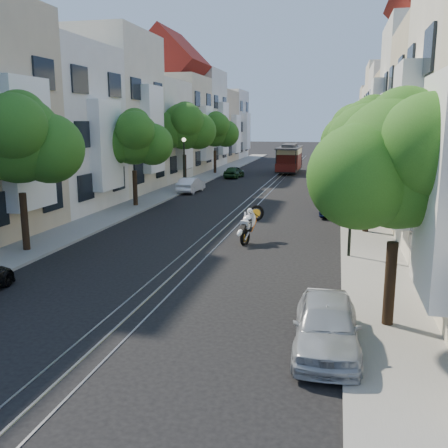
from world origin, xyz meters
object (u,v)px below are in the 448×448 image
Objects in this scene: tree_e_a at (401,166)px; parked_car_w_mid at (191,185)px; tree_w_b at (134,139)px; tree_w_c at (185,127)px; tree_e_c at (362,135)px; lamp_east at (352,190)px; parked_car_e_near at (326,325)px; tree_e_d at (357,129)px; lamp_west at (184,156)px; parked_car_w_far at (234,172)px; parked_car_e_far at (336,180)px; tree_w_a at (19,141)px; parked_car_e_mid at (334,204)px; tree_e_b at (372,138)px; tree_w_d at (215,131)px; sportbike_rider at (249,223)px; cable_car at (289,157)px.

tree_e_a is 27.92m from parked_car_w_mid.
tree_w_c is at bearing 90.00° from tree_w_b.
lamp_east is (-0.96, -15.98, -1.75)m from tree_e_c.
tree_e_d is at bearing 85.49° from parked_car_e_near.
lamp_east and lamp_west have the same top height.
tree_e_c is 13.55m from parked_car_w_mid.
parked_car_w_mid is at bearing -37.49° from lamp_west.
tree_w_b is 11.02m from tree_w_c.
parked_car_w_far is (-11.66, 12.61, -4.01)m from tree_e_c.
tree_w_a is at bearing -115.09° from parked_car_e_far.
tree_e_a is 37.66m from parked_car_w_far.
lamp_east is 1.00× the size of lamp_west.
tree_w_a is 18.00m from parked_car_e_mid.
tree_e_b is 1.00× the size of tree_w_a.
parked_car_e_near is at bearing -66.82° from tree_w_c.
lamp_west is at bearing 85.29° from parked_car_w_far.
tree_e_a is 0.92× the size of tree_e_d.
tree_w_d is at bearing 112.80° from lamp_east.
tree_e_b is 18.40m from parked_car_w_mid.
tree_w_b is 0.96× the size of tree_w_d.
parked_car_w_mid is 1.05× the size of parked_car_w_far.
tree_w_a is 14.98m from parked_car_e_near.
tree_e_d is 1.68× the size of parked_car_e_mid.
sportbike_rider is 21.29m from parked_car_e_far.
tree_e_d is 1.65× the size of lamp_east.
tree_w_c is 1.81× the size of parked_car_e_near.
tree_e_d is 26.04m from sportbike_rider.
parked_car_e_near is (11.90, -26.78, -2.18)m from lamp_west.
parked_car_w_mid is at bearing 124.27° from lamp_east.
parked_car_e_far is at bearing 103.74° from tree_e_c.
parked_car_w_far is at bearing 116.29° from tree_e_b.
tree_e_d is at bearing -19.15° from tree_w_d.
tree_e_a reaches higher than parked_car_w_far.
tree_w_d is 5.93m from parked_car_w_far.
lamp_east is 2.25× the size of sportbike_rider.
sportbike_rider is at bearing -98.08° from parked_car_e_far.
parked_car_w_far is (-11.66, 1.61, -4.28)m from tree_e_d.
parked_car_e_near is at bearing -93.84° from tree_e_c.
lamp_east is 0.86× the size of parked_car_e_far.
parked_car_w_mid is (-11.20, 26.25, -0.07)m from parked_car_e_near.
tree_w_b is at bearing -90.00° from tree_w_c.
lamp_west is 13.00m from parked_car_e_far.
tree_w_c is 1.09× the size of tree_w_d.
parked_car_e_far is (0.00, 12.74, 0.00)m from parked_car_e_mid.
tree_e_a is at bearing -80.02° from cable_car.
parked_car_e_mid is (11.90, -7.97, -2.17)m from lamp_west.
tree_w_d is 1.81× the size of parked_car_w_mid.
tree_w_b is at bearing 130.27° from tree_e_a.
tree_w_b reaches higher than parked_car_w_far.
tree_w_d reaches higher than lamp_east.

